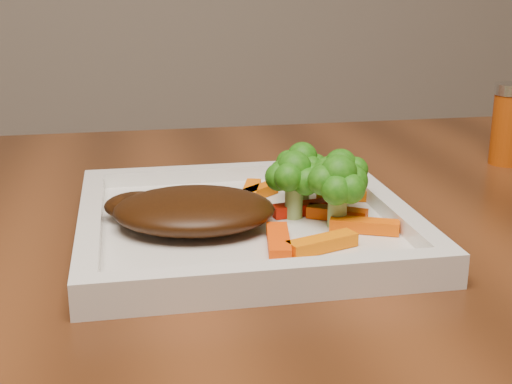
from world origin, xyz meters
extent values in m
cube|color=white|center=(-0.24, 0.09, 0.76)|extent=(0.27, 0.27, 0.01)
ellipsoid|color=#371B08|center=(-0.28, 0.08, 0.78)|extent=(0.15, 0.12, 0.03)
cube|color=orange|center=(-0.19, 0.02, 0.77)|extent=(0.06, 0.03, 0.01)
cube|color=#F25703|center=(-0.15, 0.05, 0.77)|extent=(0.06, 0.04, 0.01)
cube|color=#FF4504|center=(-0.22, 0.03, 0.77)|extent=(0.03, 0.06, 0.01)
cube|color=#CF5703|center=(-0.14, 0.13, 0.77)|extent=(0.05, 0.03, 0.01)
cube|color=#DB5B03|center=(-0.22, 0.15, 0.77)|extent=(0.05, 0.04, 0.01)
cube|color=#CD3E03|center=(-0.16, 0.08, 0.77)|extent=(0.05, 0.04, 0.01)
cube|color=red|center=(-0.19, 0.10, 0.77)|extent=(0.05, 0.02, 0.01)
cylinder|color=#A74009|center=(0.09, 0.26, 0.80)|extent=(0.04, 0.04, 0.09)
cube|color=#FF6C04|center=(-0.22, 0.15, 0.77)|extent=(0.03, 0.05, 0.01)
camera|label=1|loc=(-0.33, -0.46, 0.96)|focal=50.00mm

